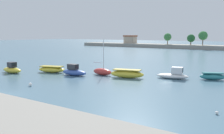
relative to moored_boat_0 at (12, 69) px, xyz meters
The scene contains 10 objects.
ground_plane 15.83m from the moored_boat_0, 38.40° to the right, with size 400.00×400.00×0.00m, color slate.
moored_boat_0 is the anchor object (origin of this frame).
moored_boat_1 6.36m from the moored_boat_0, 37.41° to the left, with size 4.91×3.10×1.06m.
moored_boat_2 10.72m from the moored_boat_0, 20.83° to the left, with size 4.46×1.75×1.72m.
moored_boat_3 14.90m from the moored_boat_0, 25.60° to the left, with size 3.56×1.51×5.44m.
moored_boat_4 18.97m from the moored_boat_0, 19.97° to the left, with size 5.15×2.72×1.23m.
moored_boat_5 25.50m from the moored_boat_0, 22.20° to the left, with size 4.72×2.60×1.67m.
moored_boat_6 30.75m from the moored_boat_0, 22.55° to the left, with size 3.63×2.37×1.01m.
mooring_buoy_0 32.16m from the moored_boat_0, ahead, with size 0.28×0.28×0.28m, color white.
mooring_buoy_1 12.09m from the moored_boat_0, 24.44° to the right, with size 0.42×0.42×0.42m, color white.
Camera 1 is at (23.16, -13.93, 6.33)m, focal length 39.53 mm.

